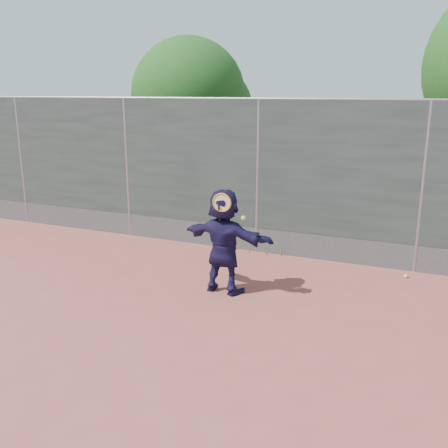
% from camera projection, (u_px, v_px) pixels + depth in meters
% --- Properties ---
extents(ground, '(80.00, 80.00, 0.00)m').
position_uv_depth(ground, '(173.00, 323.00, 6.99)').
color(ground, '#9E4C42').
rests_on(ground, ground).
extents(player, '(1.62, 0.70, 1.69)m').
position_uv_depth(player, '(224.00, 241.00, 7.88)').
color(player, '#1B163E').
rests_on(player, ground).
extents(ball_ground, '(0.07, 0.07, 0.07)m').
position_uv_depth(ball_ground, '(406.00, 276.00, 8.65)').
color(ball_ground, '#C2EF35').
rests_on(ball_ground, ground).
extents(fence, '(20.00, 0.06, 3.03)m').
position_uv_depth(fence, '(258.00, 174.00, 9.69)').
color(fence, '#38423D').
rests_on(fence, ground).
extents(swing_action, '(0.56, 0.20, 0.51)m').
position_uv_depth(swing_action, '(224.00, 205.00, 7.50)').
color(swing_action, orange).
rests_on(swing_action, ground).
extents(tree_left, '(3.15, 3.00, 4.53)m').
position_uv_depth(tree_left, '(195.00, 99.00, 13.12)').
color(tree_left, '#382314').
rests_on(tree_left, ground).
extents(weed_clump, '(0.68, 0.07, 0.30)m').
position_uv_depth(weed_clump, '(268.00, 248.00, 9.85)').
color(weed_clump, '#387226').
rests_on(weed_clump, ground).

